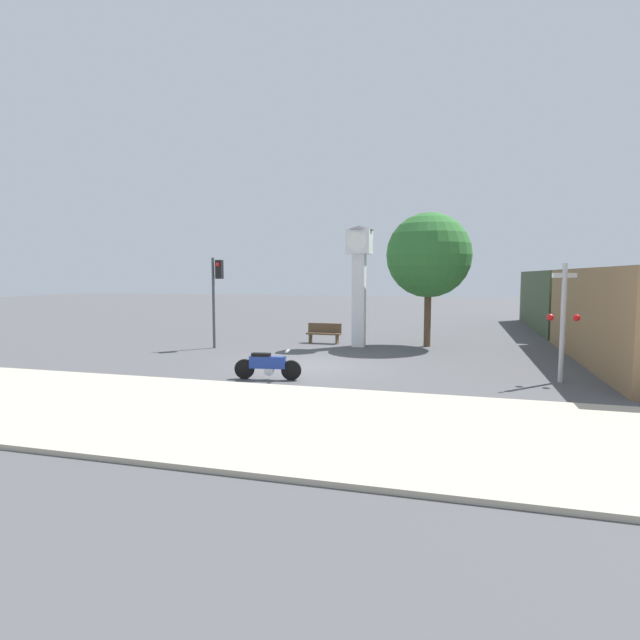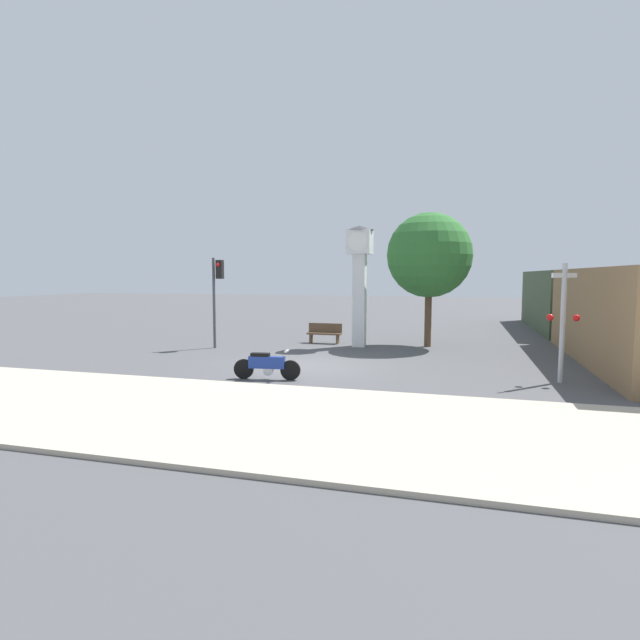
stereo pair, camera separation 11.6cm
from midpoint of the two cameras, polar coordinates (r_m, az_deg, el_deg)
ground_plane at (r=17.48m, az=-1.09°, el=-5.24°), size 120.00×120.00×0.00m
sidewalk_strip at (r=11.50m, az=-10.79°, el=-10.55°), size 36.00×6.00×0.10m
motorcycle at (r=15.20m, az=-5.90°, el=-5.16°), size 2.05×0.49×0.91m
clock_tower at (r=21.99m, az=4.70°, el=6.01°), size 1.24×1.24×5.30m
freight_train at (r=26.38m, az=28.04°, el=1.38°), size 2.80×23.74×3.40m
traffic_light at (r=21.87m, az=-11.55°, el=3.83°), size 0.50×0.35×3.90m
railroad_crossing_signal at (r=16.14m, az=26.19°, el=0.23°), size 0.90×0.82×3.49m
street_tree at (r=22.44m, az=12.52°, el=7.22°), size 3.70×3.70×5.87m
bench at (r=23.19m, az=0.68°, el=-1.45°), size 1.60×0.44×0.92m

